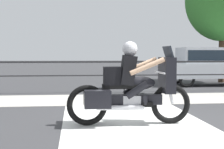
# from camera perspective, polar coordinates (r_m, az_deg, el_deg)

# --- Properties ---
(ground_plane) EXTENTS (120.00, 120.00, 0.00)m
(ground_plane) POSITION_cam_1_polar(r_m,az_deg,el_deg) (7.00, 8.21, -7.70)
(ground_plane) COLOR #38383A
(sidewalk_band) EXTENTS (44.00, 2.40, 0.01)m
(sidewalk_band) POSITION_cam_1_polar(r_m,az_deg,el_deg) (10.28, 3.45, -4.06)
(sidewalk_band) COLOR #B7B2A8
(sidewalk_band) RESTS_ON ground
(crosswalk_band) EXTENTS (2.79, 6.00, 0.01)m
(crosswalk_band) POSITION_cam_1_polar(r_m,az_deg,el_deg) (6.69, 3.88, -8.17)
(crosswalk_band) COLOR silver
(crosswalk_band) RESTS_ON ground
(fence_railing) EXTENTS (36.00, 0.05, 1.10)m
(fence_railing) POSITION_cam_1_polar(r_m,az_deg,el_deg) (11.90, 2.06, 1.14)
(fence_railing) COLOR #232326
(fence_railing) RESTS_ON ground
(motorcycle) EXTENTS (2.38, 0.76, 1.59)m
(motorcycle) POSITION_cam_1_polar(r_m,az_deg,el_deg) (6.52, 3.09, -2.19)
(motorcycle) COLOR black
(motorcycle) RESTS_ON ground
(parked_car) EXTENTS (4.23, 1.65, 1.61)m
(parked_car) POSITION_cam_1_polar(r_m,az_deg,el_deg) (15.14, 15.78, 1.69)
(parked_car) COLOR #B7BCC4
(parked_car) RESTS_ON ground
(tree_behind_sign) EXTENTS (3.47, 3.47, 5.75)m
(tree_behind_sign) POSITION_cam_1_polar(r_m,az_deg,el_deg) (17.14, 17.93, 11.64)
(tree_behind_sign) COLOR #473323
(tree_behind_sign) RESTS_ON ground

